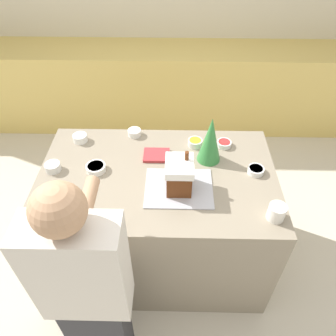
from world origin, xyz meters
The scene contains 17 objects.
ground_plane centered at (0.00, 0.00, 0.00)m, with size 12.00×12.00×0.00m, color beige.
wall_back centered at (0.00, 2.23, 1.30)m, with size 8.00×0.05×2.60m.
back_cabinet_block centered at (0.00, 1.91, 0.46)m, with size 6.00×0.60×0.93m.
kitchen_island centered at (0.00, 0.00, 0.46)m, with size 1.54×0.96×0.92m.
baking_tray centered at (0.14, -0.12, 0.92)m, with size 0.41×0.34×0.01m.
gingerbread_house centered at (0.14, -0.12, 1.03)m, with size 0.16×0.20×0.26m.
decorative_tree centered at (0.34, 0.16, 1.08)m, with size 0.16×0.16×0.33m.
candy_bowl_behind_tray centered at (-0.18, 0.41, 0.94)m, with size 0.10×0.10×0.05m.
candy_bowl_near_tray_right centered at (-0.57, 0.33, 0.95)m, with size 0.10×0.10×0.05m.
candy_bowl_center_rear centered at (0.63, 0.03, 0.94)m, with size 0.11×0.11×0.04m.
candy_bowl_near_tray_left centered at (-0.40, 0.03, 0.94)m, with size 0.13×0.13×0.04m.
candy_bowl_far_left centered at (-0.68, 0.03, 0.95)m, with size 0.10×0.10×0.05m.
candy_bowl_beside_tree centered at (0.25, 0.30, 0.94)m, with size 0.10×0.10×0.05m.
candy_bowl_far_right centered at (0.46, 0.30, 0.94)m, with size 0.10×0.10×0.04m.
cookbook centered at (-0.01, 0.18, 0.93)m, with size 0.18×0.14×0.02m.
mug centered at (0.68, -0.33, 0.97)m, with size 0.10×0.10×0.10m.
person centered at (-0.30, -0.77, 0.82)m, with size 0.42×0.52×1.59m.
Camera 1 is at (0.10, -1.50, 2.38)m, focal length 35.00 mm.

